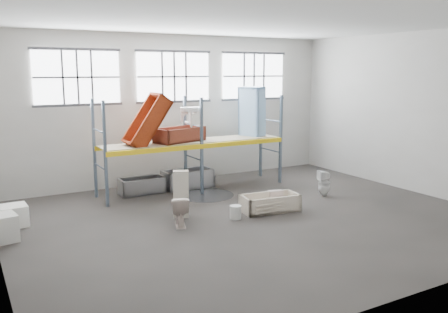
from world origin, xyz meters
TOP-DOWN VIEW (x-y plane):
  - floor at (0.00, 0.00)m, footprint 12.00×10.00m
  - ceiling at (0.00, 0.00)m, footprint 12.00×10.00m
  - wall_back at (0.00, 5.05)m, footprint 12.00×0.10m
  - wall_front at (0.00, -5.05)m, footprint 12.00×0.10m
  - wall_right at (6.05, 0.00)m, footprint 0.10×10.00m
  - window_left at (-3.20, 4.94)m, footprint 2.60×0.04m
  - window_mid at (0.00, 4.94)m, footprint 2.60×0.04m
  - window_right at (3.20, 4.94)m, footprint 2.60×0.04m
  - rack_upright_la at (-3.00, 2.90)m, footprint 0.08×0.08m
  - rack_upright_lb at (-3.00, 4.10)m, footprint 0.08×0.08m
  - rack_upright_ma at (0.00, 2.90)m, footprint 0.08×0.08m
  - rack_upright_mb at (0.00, 4.10)m, footprint 0.08×0.08m
  - rack_upright_ra at (3.00, 2.90)m, footprint 0.08×0.08m
  - rack_upright_rb at (3.00, 4.10)m, footprint 0.08×0.08m
  - rack_beam_front at (0.00, 2.90)m, footprint 6.00×0.10m
  - rack_beam_back at (0.00, 4.10)m, footprint 6.00×0.10m
  - shelf_deck at (0.00, 3.50)m, footprint 5.90×1.10m
  - wet_patch at (0.00, 2.70)m, footprint 1.80×1.80m
  - bathtub_beige at (0.77, 0.30)m, footprint 1.65×0.93m
  - cistern_spare at (1.15, 0.57)m, footprint 0.43×0.27m
  - sink_in_tub at (0.36, 0.74)m, footprint 0.61×0.61m
  - toilet_beige at (-1.90, 0.37)m, footprint 0.66×0.84m
  - cistern_tall at (-1.57, 1.00)m, footprint 0.47×0.40m
  - toilet_white at (3.15, 0.81)m, footprint 0.46×0.45m
  - steel_tub_left at (-1.64, 3.82)m, footprint 1.40×0.68m
  - steel_tub_right at (-0.05, 3.82)m, footprint 1.63×0.77m
  - rust_tub_flat at (-0.44, 3.55)m, footprint 1.76×1.22m
  - rust_tub_tilted at (-1.55, 3.45)m, footprint 1.44×0.88m
  - sink_on_shelf at (-0.15, 3.31)m, footprint 0.87×0.78m
  - blue_tub_upright at (2.29, 3.62)m, footprint 0.82×0.96m
  - bucket at (-0.41, 0.16)m, footprint 0.36×0.36m
  - carton_far at (-5.50, 2.37)m, footprint 0.66×0.66m

SIDE VIEW (x-z plane):
  - floor at x=0.00m, z-range -0.10..0.00m
  - wet_patch at x=0.00m, z-range 0.00..0.00m
  - sink_in_tub at x=0.36m, z-range 0.08..0.24m
  - bucket at x=-0.41m, z-range 0.00..0.35m
  - bathtub_beige at x=0.77m, z-range 0.00..0.46m
  - steel_tub_left at x=-1.64m, z-range 0.00..0.51m
  - carton_far at x=-5.50m, z-range 0.00..0.53m
  - cistern_spare at x=1.15m, z-range 0.09..0.47m
  - steel_tub_right at x=-0.05m, z-range 0.00..0.60m
  - toilet_beige at x=-1.90m, z-range 0.00..0.76m
  - toilet_white at x=3.15m, z-range 0.00..0.80m
  - cistern_tall at x=-1.57m, z-range 0.00..1.24m
  - rack_upright_la at x=-3.00m, z-range 0.00..3.00m
  - rack_upright_lb at x=-3.00m, z-range 0.00..3.00m
  - rack_upright_ma at x=0.00m, z-range 0.00..3.00m
  - rack_upright_mb at x=0.00m, z-range 0.00..3.00m
  - rack_upright_ra at x=3.00m, z-range 0.00..3.00m
  - rack_upright_rb at x=3.00m, z-range 0.00..3.00m
  - rack_beam_front at x=0.00m, z-range 1.43..1.57m
  - rack_beam_back at x=0.00m, z-range 1.43..1.57m
  - shelf_deck at x=0.00m, z-range 1.57..1.59m
  - rust_tub_flat at x=-0.44m, z-range 1.59..2.05m
  - sink_on_shelf at x=-0.15m, z-range 1.77..2.42m
  - rust_tub_tilted at x=-1.55m, z-range 1.44..3.15m
  - blue_tub_upright at x=2.29m, z-range 1.52..3.27m
  - wall_back at x=0.00m, z-range 0.00..5.00m
  - wall_front at x=0.00m, z-range 0.00..5.00m
  - wall_right at x=6.05m, z-range 0.00..5.00m
  - window_left at x=-3.20m, z-range 2.80..4.40m
  - window_mid at x=0.00m, z-range 2.80..4.40m
  - window_right at x=3.20m, z-range 2.80..4.40m
  - ceiling at x=0.00m, z-range 5.00..5.10m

